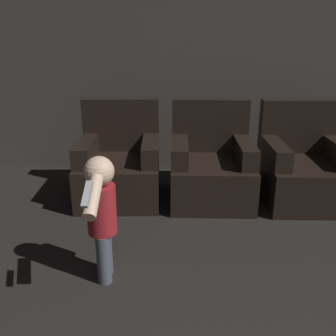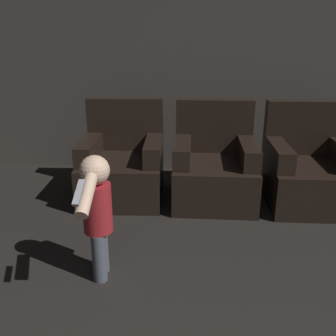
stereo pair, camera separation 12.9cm
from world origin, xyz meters
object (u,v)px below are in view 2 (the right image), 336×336
(armchair_right, at_px, (308,170))
(person_toddler, at_px, (97,209))
(armchair_left, at_px, (123,165))
(armchair_middle, at_px, (214,168))

(armchair_right, height_order, person_toddler, armchair_right)
(armchair_left, relative_size, armchair_middle, 1.00)
(armchair_middle, height_order, person_toddler, armchair_middle)
(armchair_middle, bearing_deg, armchair_right, -0.79)
(person_toddler, bearing_deg, armchair_middle, -36.51)
(armchair_middle, distance_m, armchair_right, 0.93)
(armchair_left, distance_m, armchair_right, 1.86)
(armchair_right, relative_size, person_toddler, 1.10)
(armchair_right, xyz_separation_m, person_toddler, (-1.75, -1.42, 0.19))
(armchair_left, bearing_deg, armchair_middle, -3.42)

